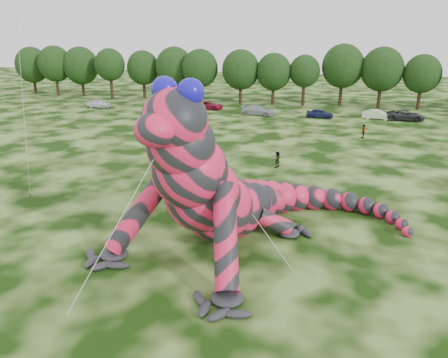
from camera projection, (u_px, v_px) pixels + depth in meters
name	position (u px, v px, depth m)	size (l,w,h in m)	color
ground	(202.00, 262.00, 24.56)	(240.00, 240.00, 0.00)	#16330A
inflatable_gecko	(232.00, 156.00, 26.43)	(17.33, 20.58, 10.29)	#E81F4D
tree_0	(33.00, 70.00, 90.16)	(6.91, 6.22, 9.51)	black
tree_1	(56.00, 71.00, 87.58)	(6.74, 6.07, 9.81)	black
tree_2	(81.00, 71.00, 87.01)	(7.04, 6.34, 9.64)	black
tree_3	(111.00, 74.00, 83.79)	(5.81, 5.23, 9.44)	black
tree_4	(143.00, 75.00, 83.94)	(6.22, 5.60, 9.06)	black
tree_5	(175.00, 73.00, 82.05)	(7.16, 6.44, 9.80)	black
tree_6	(200.00, 76.00, 79.19)	(6.52, 5.86, 9.49)	black
tree_7	(241.00, 77.00, 77.56)	(6.68, 6.01, 9.48)	black
tree_8	(273.00, 79.00, 76.45)	(6.14, 5.53, 8.94)	black
tree_9	(304.00, 80.00, 75.59)	(5.27, 4.74, 8.68)	black
tree_10	(342.00, 75.00, 74.96)	(7.09, 6.38, 10.50)	black
tree_11	(381.00, 78.00, 73.18)	(7.01, 6.31, 10.07)	black
tree_12	(421.00, 82.00, 71.49)	(5.99, 5.39, 8.97)	black
car_0	(99.00, 104.00, 74.51)	(1.62, 4.03, 1.37)	white
car_1	(161.00, 105.00, 72.83)	(1.45, 4.15, 1.37)	black
car_2	(209.00, 105.00, 72.85)	(2.25, 4.87, 1.35)	maroon
car_3	(258.00, 110.00, 67.79)	(2.08, 5.13, 1.49)	#9CA2A6
car_4	(320.00, 113.00, 65.62)	(1.59, 3.96, 1.35)	#171F47
car_5	(377.00, 115.00, 64.55)	(1.49, 4.26, 1.40)	silver
car_6	(405.00, 115.00, 63.70)	(2.48, 5.38, 1.50)	#29292B
spectator_1	(192.00, 145.00, 46.34)	(0.91, 0.71, 1.88)	gray
spectator_3	(363.00, 131.00, 53.04)	(0.99, 0.41, 1.68)	gray
spectator_5	(277.00, 159.00, 41.55)	(1.44, 0.46, 1.55)	gray
spectator_4	(156.00, 125.00, 56.57)	(0.78, 0.51, 1.60)	gray
spectator_0	(199.00, 143.00, 47.24)	(0.64, 0.42, 1.75)	gray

